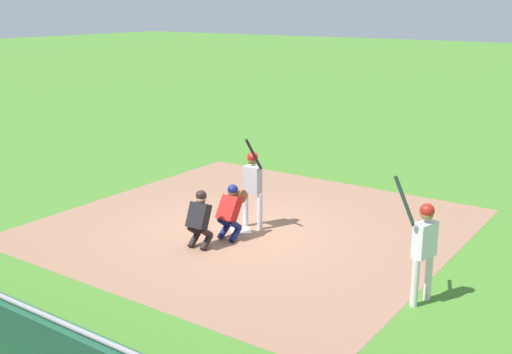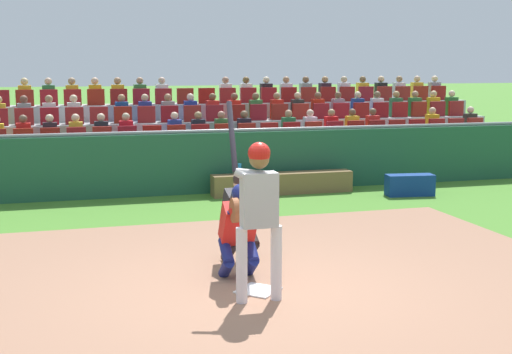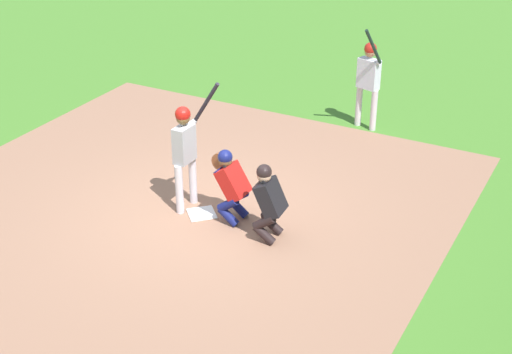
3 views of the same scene
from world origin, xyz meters
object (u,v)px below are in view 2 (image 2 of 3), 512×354
catcher_crouching (239,225)px  equipment_duffel_bag (410,185)px  batter_at_plate (258,203)px  home_plate_umpire (240,212)px  home_plate_marker (258,290)px  water_bottle_on_bench (240,169)px  dugout_bench (283,183)px

catcher_crouching → equipment_duffel_bag: (-4.83, -4.65, -0.48)m
catcher_crouching → equipment_duffel_bag: 6.72m
batter_at_plate → home_plate_umpire: batter_at_plate is taller
home_plate_marker → batter_at_plate: 1.18m
home_plate_marker → equipment_duffel_bag: (-4.73, -5.16, 0.20)m
batter_at_plate → catcher_crouching: bearing=-89.6°
home_plate_marker → home_plate_umpire: 1.48m
home_plate_umpire → water_bottle_on_bench: 4.95m
home_plate_marker → home_plate_umpire: home_plate_umpire is taller
home_plate_umpire → water_bottle_on_bench: size_ratio=5.79×
batter_at_plate → catcher_crouching: (0.01, -0.84, -0.44)m
equipment_duffel_bag → water_bottle_on_bench: bearing=-8.2°
batter_at_plate → water_bottle_on_bench: bearing=-102.8°
water_bottle_on_bench → dugout_bench: bearing=178.5°
batter_at_plate → home_plate_umpire: 1.71m
home_plate_marker → home_plate_umpire: size_ratio=0.34×
dugout_bench → equipment_duffel_bag: (-2.45, 0.91, -0.00)m
batter_at_plate → home_plate_umpire: bearing=-97.6°
batter_at_plate → home_plate_marker: bearing=-106.3°
batter_at_plate → equipment_duffel_bag: batter_at_plate is taller
water_bottle_on_bench → equipment_duffel_bag: size_ratio=0.23×
batter_at_plate → catcher_crouching: size_ratio=1.80×
dugout_bench → home_plate_umpire: bearing=65.7°
equipment_duffel_bag → home_plate_umpire: bearing=47.2°
batter_at_plate → dugout_bench: batter_at_plate is taller
water_bottle_on_bench → catcher_crouching: bearing=75.3°
catcher_crouching → dugout_bench: 6.07m
home_plate_umpire → batter_at_plate: bearing=82.4°
catcher_crouching → water_bottle_on_bench: size_ratio=5.64×
batter_at_plate → dugout_bench: bearing=-110.3°
batter_at_plate → home_plate_umpire: size_ratio=1.75×
water_bottle_on_bench → batter_at_plate: bearing=77.2°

